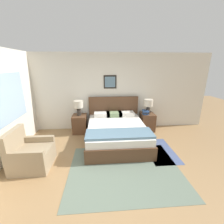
# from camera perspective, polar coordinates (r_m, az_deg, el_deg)

# --- Properties ---
(ground_plane) EXTENTS (16.00, 16.00, 0.00)m
(ground_plane) POSITION_cam_1_polar(r_m,az_deg,el_deg) (3.28, -0.25, -24.79)
(ground_plane) COLOR #99754C
(wall_back) EXTENTS (7.20, 0.09, 2.60)m
(wall_back) POSITION_cam_1_polar(r_m,az_deg,el_deg) (5.21, -2.52, 7.48)
(wall_back) COLOR silver
(wall_back) RESTS_ON ground_plane
(wall_left) EXTENTS (0.08, 5.08, 2.60)m
(wall_left) POSITION_cam_1_polar(r_m,az_deg,el_deg) (4.47, -34.69, 2.73)
(wall_left) COLOR silver
(wall_left) RESTS_ON ground_plane
(area_rug_main) EXTENTS (2.42, 1.93, 0.01)m
(area_rug_main) POSITION_cam_1_polar(r_m,az_deg,el_deg) (3.55, 4.86, -20.96)
(area_rug_main) COLOR slate
(area_rug_main) RESTS_ON ground_plane
(area_rug_bedside) EXTENTS (0.70, 1.28, 0.01)m
(area_rug_bedside) POSITION_cam_1_polar(r_m,az_deg,el_deg) (4.36, 17.80, -13.78)
(area_rug_bedside) COLOR #47567F
(area_rug_bedside) RESTS_ON ground_plane
(bed) EXTENTS (1.71, 2.08, 1.17)m
(bed) POSITION_cam_1_polar(r_m,az_deg,el_deg) (4.48, 1.69, -7.59)
(bed) COLOR brown
(bed) RESTS_ON ground_plane
(armchair) EXTENTS (0.80, 0.78, 0.90)m
(armchair) POSITION_cam_1_polar(r_m,az_deg,el_deg) (3.92, -28.63, -14.08)
(armchair) COLOR #998466
(armchair) RESTS_ON ground_plane
(nightstand_near_window) EXTENTS (0.46, 0.54, 0.60)m
(nightstand_near_window) POSITION_cam_1_polar(r_m,az_deg,el_deg) (5.21, -12.16, -4.39)
(nightstand_near_window) COLOR brown
(nightstand_near_window) RESTS_ON ground_plane
(nightstand_by_door) EXTENTS (0.46, 0.54, 0.60)m
(nightstand_by_door) POSITION_cam_1_polar(r_m,az_deg,el_deg) (5.40, 13.24, -3.64)
(nightstand_by_door) COLOR brown
(nightstand_by_door) RESTS_ON ground_plane
(table_lamp_near_window) EXTENTS (0.30, 0.30, 0.50)m
(table_lamp_near_window) POSITION_cam_1_polar(r_m,az_deg,el_deg) (5.00, -12.64, 2.45)
(table_lamp_near_window) COLOR #2D2823
(table_lamp_near_window) RESTS_ON nightstand_near_window
(table_lamp_by_door) EXTENTS (0.30, 0.30, 0.50)m
(table_lamp_by_door) POSITION_cam_1_polar(r_m,az_deg,el_deg) (5.21, 13.70, 2.96)
(table_lamp_by_door) COLOR #2D2823
(table_lamp_by_door) RESTS_ON nightstand_by_door
(book_thick_bottom) EXTENTS (0.21, 0.24, 0.03)m
(book_thick_bottom) POSITION_cam_1_polar(r_m,az_deg,el_deg) (5.22, 12.58, -0.67)
(book_thick_bottom) COLOR #335693
(book_thick_bottom) RESTS_ON nightstand_by_door
(book_hardcover_middle) EXTENTS (0.21, 0.27, 0.03)m
(book_hardcover_middle) POSITION_cam_1_polar(r_m,az_deg,el_deg) (5.22, 12.60, -0.41)
(book_hardcover_middle) COLOR #335693
(book_hardcover_middle) RESTS_ON book_thick_bottom
(book_novel_upper) EXTENTS (0.19, 0.29, 0.04)m
(book_novel_upper) POSITION_cam_1_polar(r_m,az_deg,el_deg) (5.21, 12.62, -0.06)
(book_novel_upper) COLOR #232328
(book_novel_upper) RESTS_ON book_hardcover_middle
(book_slim_near_top) EXTENTS (0.22, 0.25, 0.04)m
(book_slim_near_top) POSITION_cam_1_polar(r_m,az_deg,el_deg) (5.19, 12.65, 0.37)
(book_slim_near_top) COLOR #335693
(book_slim_near_top) RESTS_ON book_novel_upper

